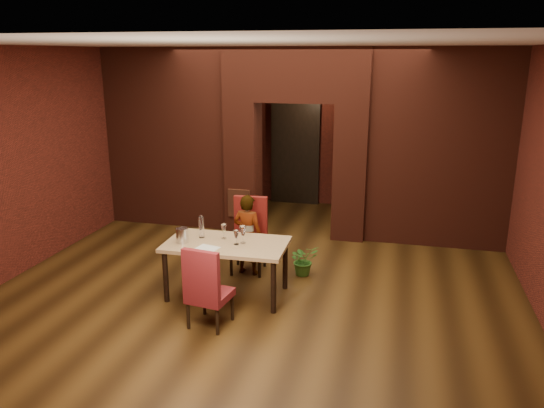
# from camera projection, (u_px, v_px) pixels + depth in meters

# --- Properties ---
(floor) EXTENTS (8.00, 8.00, 0.00)m
(floor) POSITION_uv_depth(u_px,v_px,m) (267.00, 276.00, 7.64)
(floor) COLOR #402910
(floor) RESTS_ON ground
(ceiling) EXTENTS (7.00, 8.00, 0.04)m
(ceiling) POSITION_uv_depth(u_px,v_px,m) (266.00, 44.00, 6.77)
(ceiling) COLOR silver
(ceiling) RESTS_ON ground
(wall_back) EXTENTS (7.00, 0.04, 3.20)m
(wall_back) POSITION_uv_depth(u_px,v_px,m) (315.00, 128.00, 10.94)
(wall_back) COLOR maroon
(wall_back) RESTS_ON ground
(wall_front) EXTENTS (7.00, 0.04, 3.20)m
(wall_front) POSITION_uv_depth(u_px,v_px,m) (113.00, 289.00, 3.47)
(wall_front) COLOR maroon
(wall_front) RESTS_ON ground
(wall_left) EXTENTS (0.04, 8.00, 3.20)m
(wall_left) POSITION_uv_depth(u_px,v_px,m) (43.00, 155.00, 8.02)
(wall_left) COLOR maroon
(wall_left) RESTS_ON ground
(pillar_left) EXTENTS (0.55, 0.55, 2.30)m
(pillar_left) POSITION_uv_depth(u_px,v_px,m) (243.00, 167.00, 9.41)
(pillar_left) COLOR maroon
(pillar_left) RESTS_ON ground
(pillar_right) EXTENTS (0.55, 0.55, 2.30)m
(pillar_right) POSITION_uv_depth(u_px,v_px,m) (351.00, 172.00, 8.97)
(pillar_right) COLOR maroon
(pillar_right) RESTS_ON ground
(lintel) EXTENTS (2.45, 0.55, 0.90)m
(lintel) POSITION_uv_depth(u_px,v_px,m) (297.00, 75.00, 8.76)
(lintel) COLOR maroon
(lintel) RESTS_ON ground
(wing_wall_left) EXTENTS (2.28, 0.35, 3.20)m
(wing_wall_left) POSITION_uv_depth(u_px,v_px,m) (169.00, 138.00, 9.62)
(wing_wall_left) COLOR maroon
(wing_wall_left) RESTS_ON ground
(wing_wall_right) EXTENTS (2.28, 0.35, 3.20)m
(wing_wall_right) POSITION_uv_depth(u_px,v_px,m) (440.00, 149.00, 8.52)
(wing_wall_right) COLOR maroon
(wing_wall_right) RESTS_ON ground
(vent_panel) EXTENTS (0.40, 0.03, 0.50)m
(vent_panel) POSITION_uv_depth(u_px,v_px,m) (239.00, 203.00, 9.30)
(vent_panel) COLOR #A14D2E
(vent_panel) RESTS_ON ground
(rear_door) EXTENTS (0.90, 0.08, 2.10)m
(rear_door) POSITION_uv_depth(u_px,v_px,m) (295.00, 154.00, 11.12)
(rear_door) COLOR black
(rear_door) RESTS_ON ground
(rear_door_frame) EXTENTS (1.02, 0.04, 2.22)m
(rear_door_frame) POSITION_uv_depth(u_px,v_px,m) (295.00, 154.00, 11.09)
(rear_door_frame) COLOR black
(rear_door_frame) RESTS_ON ground
(dining_table) EXTENTS (1.59, 0.92, 0.73)m
(dining_table) POSITION_uv_depth(u_px,v_px,m) (227.00, 269.00, 6.94)
(dining_table) COLOR tan
(dining_table) RESTS_ON ground
(chair_far) EXTENTS (0.53, 0.53, 1.08)m
(chair_far) POSITION_uv_depth(u_px,v_px,m) (248.00, 236.00, 7.66)
(chair_far) COLOR maroon
(chair_far) RESTS_ON ground
(chair_near) EXTENTS (0.51, 0.51, 0.99)m
(chair_near) POSITION_uv_depth(u_px,v_px,m) (210.00, 285.00, 6.13)
(chair_near) COLOR maroon
(chair_near) RESTS_ON ground
(person_seated) EXTENTS (0.47, 0.34, 1.18)m
(person_seated) POSITION_uv_depth(u_px,v_px,m) (248.00, 235.00, 7.58)
(person_seated) COLOR silver
(person_seated) RESTS_ON ground
(wine_glass_a) EXTENTS (0.08, 0.08, 0.20)m
(wine_glass_a) POSITION_uv_depth(u_px,v_px,m) (224.00, 231.00, 6.96)
(wine_glass_a) COLOR white
(wine_glass_a) RESTS_ON dining_table
(wine_glass_b) EXTENTS (0.08, 0.08, 0.19)m
(wine_glass_b) POSITION_uv_depth(u_px,v_px,m) (236.00, 237.00, 6.75)
(wine_glass_b) COLOR white
(wine_glass_b) RESTS_ON dining_table
(wine_glass_c) EXTENTS (0.09, 0.09, 0.23)m
(wine_glass_c) POSITION_uv_depth(u_px,v_px,m) (243.00, 235.00, 6.79)
(wine_glass_c) COLOR white
(wine_glass_c) RESTS_ON dining_table
(tasting_sheet) EXTENTS (0.31, 0.26, 0.00)m
(tasting_sheet) POSITION_uv_depth(u_px,v_px,m) (208.00, 248.00, 6.64)
(tasting_sheet) COLOR silver
(tasting_sheet) RESTS_ON dining_table
(wine_bucket) EXTENTS (0.16, 0.16, 0.19)m
(wine_bucket) POSITION_uv_depth(u_px,v_px,m) (182.00, 235.00, 6.81)
(wine_bucket) COLOR silver
(wine_bucket) RESTS_ON dining_table
(water_bottle) EXTENTS (0.07, 0.07, 0.31)m
(water_bottle) POSITION_uv_depth(u_px,v_px,m) (201.00, 226.00, 6.99)
(water_bottle) COLOR white
(water_bottle) RESTS_ON dining_table
(potted_plant) EXTENTS (0.54, 0.53, 0.45)m
(potted_plant) POSITION_uv_depth(u_px,v_px,m) (304.00, 260.00, 7.62)
(potted_plant) COLOR #326B23
(potted_plant) RESTS_ON ground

